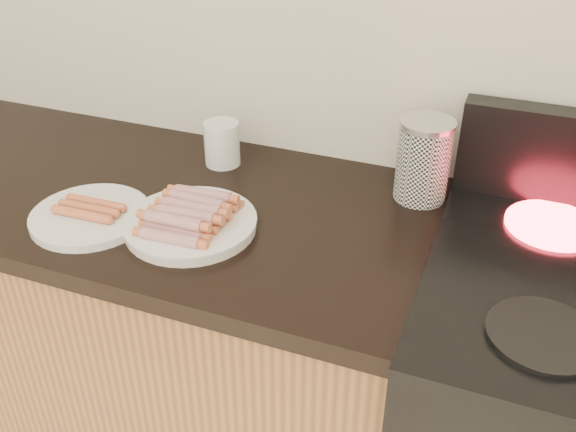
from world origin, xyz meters
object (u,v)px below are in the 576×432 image
at_px(canister, 423,160).
at_px(side_plate, 90,216).
at_px(main_plate, 191,225).
at_px(mug, 222,144).

bearing_deg(canister, side_plate, -151.27).
bearing_deg(main_plate, side_plate, -168.27).
height_order(side_plate, mug, mug).
height_order(canister, mug, canister).
xyz_separation_m(main_plate, mug, (-0.07, 0.28, 0.04)).
bearing_deg(mug, canister, 1.37).
distance_m(side_plate, canister, 0.70).
xyz_separation_m(main_plate, side_plate, (-0.21, -0.04, -0.00)).
bearing_deg(side_plate, canister, 28.73).
distance_m(side_plate, mug, 0.36).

